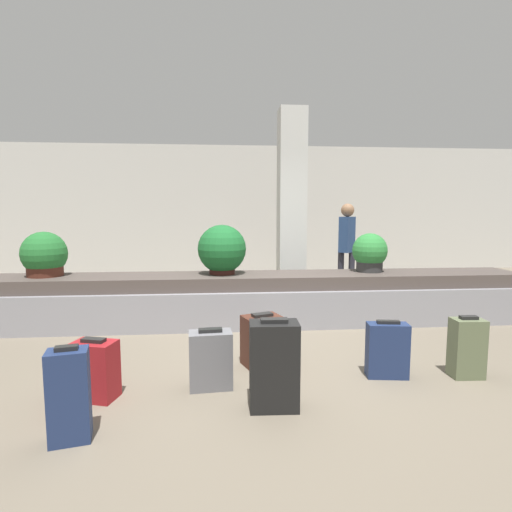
# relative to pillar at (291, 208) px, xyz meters

# --- Properties ---
(ground_plane) EXTENTS (18.00, 18.00, 0.00)m
(ground_plane) POSITION_rel_pillar_xyz_m (-0.70, -2.69, -1.60)
(ground_plane) COLOR #6B6051
(back_wall) EXTENTS (18.00, 0.06, 3.20)m
(back_wall) POSITION_rel_pillar_xyz_m (-0.70, 3.68, 0.00)
(back_wall) COLOR beige
(back_wall) RESTS_ON ground_plane
(carousel) EXTENTS (7.71, 0.90, 0.68)m
(carousel) POSITION_rel_pillar_xyz_m (-0.70, -1.23, -1.28)
(carousel) COLOR gray
(carousel) RESTS_ON ground_plane
(pillar) EXTENTS (0.44, 0.44, 3.20)m
(pillar) POSITION_rel_pillar_xyz_m (0.00, 0.00, 0.00)
(pillar) COLOR silver
(pillar) RESTS_ON ground_plane
(suitcase_0) EXTENTS (0.29, 0.23, 0.66)m
(suitcase_0) POSITION_rel_pillar_xyz_m (-2.18, -4.00, -1.28)
(suitcase_0) COLOR navy
(suitcase_0) RESTS_ON ground_plane
(suitcase_1) EXTENTS (0.29, 0.21, 0.58)m
(suitcase_1) POSITION_rel_pillar_xyz_m (1.09, -3.23, -1.32)
(suitcase_1) COLOR #5B6647
(suitcase_1) RESTS_ON ground_plane
(suitcase_2) EXTENTS (0.39, 0.26, 0.72)m
(suitcase_2) POSITION_rel_pillar_xyz_m (-0.77, -3.67, -1.25)
(suitcase_2) COLOR black
(suitcase_2) RESTS_ON ground_plane
(suitcase_3) EXTENTS (0.39, 0.31, 0.51)m
(suitcase_3) POSITION_rel_pillar_xyz_m (-2.21, -3.39, -1.36)
(suitcase_3) COLOR maroon
(suitcase_3) RESTS_ON ground_plane
(suitcase_4) EXTENTS (0.38, 0.24, 0.53)m
(suitcase_4) POSITION_rel_pillar_xyz_m (-1.27, -3.26, -1.35)
(suitcase_4) COLOR slate
(suitcase_4) RESTS_ON ground_plane
(suitcase_5) EXTENTS (0.44, 0.39, 0.53)m
(suitcase_5) POSITION_rel_pillar_xyz_m (-0.77, -2.77, -1.35)
(suitcase_5) COLOR #472319
(suitcase_5) RESTS_ON ground_plane
(suitcase_6) EXTENTS (0.39, 0.21, 0.54)m
(suitcase_6) POSITION_rel_pillar_xyz_m (0.35, -3.17, -1.34)
(suitcase_6) COLOR navy
(suitcase_6) RESTS_ON ground_plane
(potted_plant_0) EXTENTS (0.66, 0.66, 0.68)m
(potted_plant_0) POSITION_rel_pillar_xyz_m (-1.16, -1.17, -0.59)
(potted_plant_0) COLOR #381914
(potted_plant_0) RESTS_ON carousel
(potted_plant_1) EXTENTS (0.58, 0.58, 0.59)m
(potted_plant_1) POSITION_rel_pillar_xyz_m (-3.51, -1.15, -0.65)
(potted_plant_1) COLOR #4C2319
(potted_plant_1) RESTS_ON carousel
(potted_plant_2) EXTENTS (0.49, 0.49, 0.55)m
(potted_plant_2) POSITION_rel_pillar_xyz_m (0.94, -1.13, -0.65)
(potted_plant_2) COLOR #2D2D2D
(potted_plant_2) RESTS_ON carousel
(traveler_0) EXTENTS (0.35, 0.36, 1.68)m
(traveler_0) POSITION_rel_pillar_xyz_m (1.08, 0.39, -0.60)
(traveler_0) COLOR #282833
(traveler_0) RESTS_ON ground_plane
(traveler_1) EXTENTS (0.32, 0.37, 1.61)m
(traveler_1) POSITION_rel_pillar_xyz_m (0.29, 1.56, -0.64)
(traveler_1) COLOR #282833
(traveler_1) RESTS_ON ground_plane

